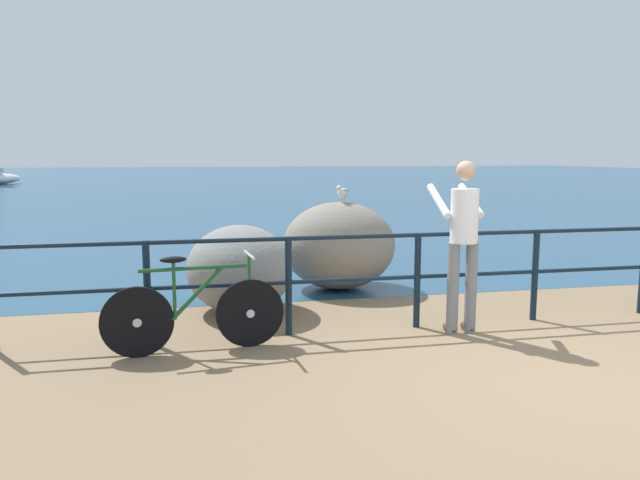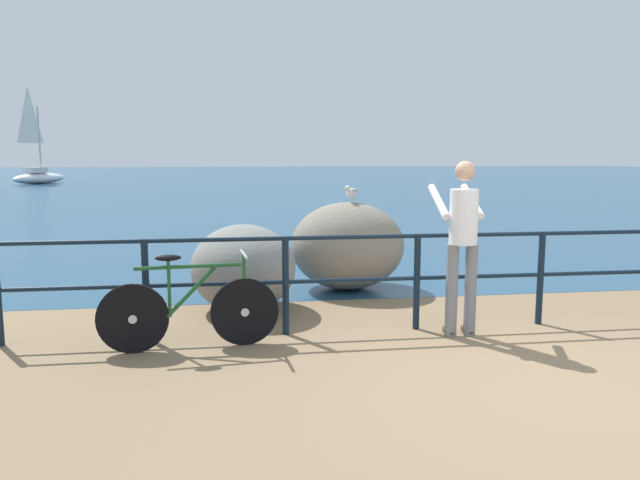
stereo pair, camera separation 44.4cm
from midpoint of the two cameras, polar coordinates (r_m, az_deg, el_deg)
ground_plane at (r=24.33m, az=-5.28°, el=3.63°), size 120.00×120.00×0.10m
sea_surface at (r=52.39m, az=-8.85°, el=6.01°), size 120.00×90.00×0.01m
promenade_railing at (r=6.65m, az=13.01°, el=-2.46°), size 9.79×0.07×1.02m
bicycle at (r=5.77m, az=-14.00°, el=-6.65°), size 1.69×0.48×0.92m
person_at_railing at (r=6.22m, az=11.50°, el=0.16°), size 0.44×0.64×1.78m
breakwater_boulder_main at (r=8.22m, az=0.28°, el=-0.54°), size 1.56×1.42×1.20m
breakwater_boulder_left at (r=7.12m, az=-9.45°, el=-2.72°), size 1.24×1.42×1.02m
seagull at (r=8.20m, az=0.63°, el=4.64°), size 0.27×0.31×0.23m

